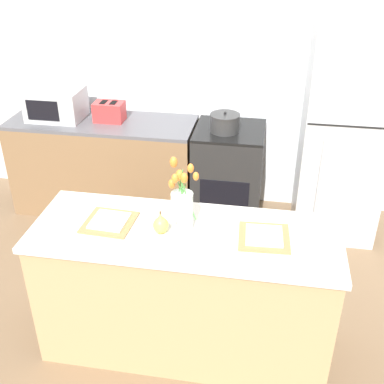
% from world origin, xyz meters
% --- Properties ---
extents(ground_plane, '(10.00, 10.00, 0.00)m').
position_xyz_m(ground_plane, '(0.00, 0.00, 0.00)').
color(ground_plane, brown).
extents(back_wall, '(5.20, 0.08, 2.70)m').
position_xyz_m(back_wall, '(0.00, 2.00, 1.35)').
color(back_wall, silver).
rests_on(back_wall, ground_plane).
extents(kitchen_island, '(1.80, 0.66, 0.90)m').
position_xyz_m(kitchen_island, '(0.00, 0.00, 0.45)').
color(kitchen_island, tan).
rests_on(kitchen_island, ground_plane).
extents(back_counter, '(1.68, 0.60, 0.89)m').
position_xyz_m(back_counter, '(-1.06, 1.60, 0.45)').
color(back_counter, brown).
rests_on(back_counter, ground_plane).
extents(stove_range, '(0.60, 0.61, 0.89)m').
position_xyz_m(stove_range, '(0.10, 1.60, 0.45)').
color(stove_range, black).
rests_on(stove_range, ground_plane).
extents(refrigerator, '(0.68, 0.67, 1.79)m').
position_xyz_m(refrigerator, '(1.05, 1.60, 0.89)').
color(refrigerator, '#B7BABC').
rests_on(refrigerator, ground_plane).
extents(flower_vase, '(0.17, 0.16, 0.44)m').
position_xyz_m(flower_vase, '(-0.02, 0.03, 1.05)').
color(flower_vase, silver).
rests_on(flower_vase, kitchen_island).
extents(pear_figurine, '(0.09, 0.09, 0.14)m').
position_xyz_m(pear_figurine, '(-0.13, -0.04, 0.95)').
color(pear_figurine, '#E5CC4C').
rests_on(pear_figurine, kitchen_island).
extents(plate_setting_left, '(0.30, 0.30, 0.02)m').
position_xyz_m(plate_setting_left, '(-0.45, 0.01, 0.91)').
color(plate_setting_left, olive).
rests_on(plate_setting_left, kitchen_island).
extents(plate_setting_right, '(0.30, 0.30, 0.02)m').
position_xyz_m(plate_setting_right, '(0.45, 0.01, 0.91)').
color(plate_setting_right, olive).
rests_on(plate_setting_right, kitchen_island).
extents(toaster, '(0.28, 0.18, 0.17)m').
position_xyz_m(toaster, '(-0.98, 1.62, 0.98)').
color(toaster, red).
rests_on(toaster, back_counter).
extents(cooking_pot, '(0.25, 0.25, 0.18)m').
position_xyz_m(cooking_pot, '(0.06, 1.55, 0.97)').
color(cooking_pot, '#2D2D2D').
rests_on(cooking_pot, stove_range).
extents(microwave, '(0.48, 0.37, 0.27)m').
position_xyz_m(microwave, '(-1.47, 1.60, 1.03)').
color(microwave, '#B7BABC').
rests_on(microwave, back_counter).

